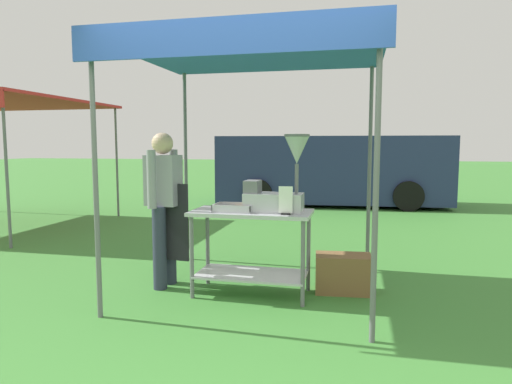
{
  "coord_description": "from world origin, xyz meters",
  "views": [
    {
      "loc": [
        0.88,
        -2.93,
        1.49
      ],
      "look_at": [
        -0.13,
        1.54,
        1.01
      ],
      "focal_mm": 31.79,
      "sensor_mm": 36.0,
      "label": 1
    }
  ],
  "objects_px": {
    "stall_canopy": "(254,58)",
    "donut_tray": "(235,209)",
    "menu_sign": "(286,202)",
    "donut_fryer": "(279,185)",
    "vendor": "(164,201)",
    "donut_cart": "(252,235)",
    "van_navy": "(332,169)",
    "supply_crate": "(343,273)"
  },
  "relations": [
    {
      "from": "donut_tray",
      "to": "van_navy",
      "type": "distance_m",
      "value": 7.24
    },
    {
      "from": "donut_cart",
      "to": "supply_crate",
      "type": "distance_m",
      "value": 1.01
    },
    {
      "from": "donut_cart",
      "to": "menu_sign",
      "type": "height_order",
      "value": "menu_sign"
    },
    {
      "from": "donut_tray",
      "to": "menu_sign",
      "type": "bearing_deg",
      "value": -12.7
    },
    {
      "from": "menu_sign",
      "to": "donut_fryer",
      "type": "bearing_deg",
      "value": 118.79
    },
    {
      "from": "van_navy",
      "to": "donut_fryer",
      "type": "bearing_deg",
      "value": -90.8
    },
    {
      "from": "stall_canopy",
      "to": "menu_sign",
      "type": "bearing_deg",
      "value": -36.2
    },
    {
      "from": "vendor",
      "to": "supply_crate",
      "type": "xyz_separation_m",
      "value": [
        1.83,
        0.21,
        -0.71
      ]
    },
    {
      "from": "donut_cart",
      "to": "van_navy",
      "type": "distance_m",
      "value": 7.18
    },
    {
      "from": "supply_crate",
      "to": "van_navy",
      "type": "xyz_separation_m",
      "value": [
        -0.51,
        6.89,
        0.69
      ]
    },
    {
      "from": "donut_cart",
      "to": "menu_sign",
      "type": "bearing_deg",
      "value": -24.7
    },
    {
      "from": "stall_canopy",
      "to": "donut_tray",
      "type": "distance_m",
      "value": 1.48
    },
    {
      "from": "donut_cart",
      "to": "donut_fryer",
      "type": "xyz_separation_m",
      "value": [
        0.28,
        -0.01,
        0.51
      ]
    },
    {
      "from": "donut_fryer",
      "to": "menu_sign",
      "type": "bearing_deg",
      "value": -61.21
    },
    {
      "from": "donut_tray",
      "to": "donut_fryer",
      "type": "xyz_separation_m",
      "value": [
        0.43,
        0.04,
        0.24
      ]
    },
    {
      "from": "donut_fryer",
      "to": "supply_crate",
      "type": "height_order",
      "value": "donut_fryer"
    },
    {
      "from": "supply_crate",
      "to": "van_navy",
      "type": "bearing_deg",
      "value": 94.25
    },
    {
      "from": "stall_canopy",
      "to": "donut_cart",
      "type": "bearing_deg",
      "value": -90.0
    },
    {
      "from": "stall_canopy",
      "to": "menu_sign",
      "type": "distance_m",
      "value": 1.44
    },
    {
      "from": "donut_cart",
      "to": "van_navy",
      "type": "height_order",
      "value": "van_navy"
    },
    {
      "from": "donut_cart",
      "to": "donut_fryer",
      "type": "bearing_deg",
      "value": -1.84
    },
    {
      "from": "supply_crate",
      "to": "menu_sign",
      "type": "bearing_deg",
      "value": -140.01
    },
    {
      "from": "stall_canopy",
      "to": "donut_cart",
      "type": "xyz_separation_m",
      "value": [
        -0.0,
        -0.1,
        -1.73
      ]
    },
    {
      "from": "donut_cart",
      "to": "donut_tray",
      "type": "height_order",
      "value": "donut_tray"
    },
    {
      "from": "stall_canopy",
      "to": "van_navy",
      "type": "xyz_separation_m",
      "value": [
        0.38,
        7.07,
        -1.45
      ]
    },
    {
      "from": "van_navy",
      "to": "donut_tray",
      "type": "bearing_deg",
      "value": -94.18
    },
    {
      "from": "menu_sign",
      "to": "van_navy",
      "type": "height_order",
      "value": "van_navy"
    },
    {
      "from": "stall_canopy",
      "to": "vendor",
      "type": "relative_size",
      "value": 1.54
    },
    {
      "from": "stall_canopy",
      "to": "vendor",
      "type": "bearing_deg",
      "value": -177.57
    },
    {
      "from": "stall_canopy",
      "to": "donut_tray",
      "type": "relative_size",
      "value": 6.43
    },
    {
      "from": "van_navy",
      "to": "supply_crate",
      "type": "bearing_deg",
      "value": -85.75
    },
    {
      "from": "stall_canopy",
      "to": "donut_cart",
      "type": "relative_size",
      "value": 2.11
    },
    {
      "from": "stall_canopy",
      "to": "supply_crate",
      "type": "xyz_separation_m",
      "value": [
        0.89,
        0.17,
        -2.13
      ]
    },
    {
      "from": "donut_tray",
      "to": "donut_fryer",
      "type": "height_order",
      "value": "donut_fryer"
    },
    {
      "from": "donut_fryer",
      "to": "van_navy",
      "type": "height_order",
      "value": "van_navy"
    },
    {
      "from": "stall_canopy",
      "to": "vendor",
      "type": "distance_m",
      "value": 1.71
    },
    {
      "from": "donut_cart",
      "to": "donut_tray",
      "type": "bearing_deg",
      "value": -161.2
    },
    {
      "from": "donut_cart",
      "to": "donut_fryer",
      "type": "relative_size",
      "value": 1.58
    },
    {
      "from": "stall_canopy",
      "to": "menu_sign",
      "type": "relative_size",
      "value": 9.44
    },
    {
      "from": "supply_crate",
      "to": "donut_fryer",
      "type": "bearing_deg",
      "value": -155.26
    },
    {
      "from": "donut_tray",
      "to": "donut_cart",
      "type": "bearing_deg",
      "value": 18.8
    },
    {
      "from": "donut_tray",
      "to": "vendor",
      "type": "distance_m",
      "value": 0.8
    }
  ]
}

